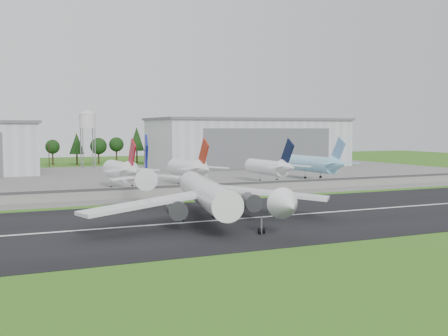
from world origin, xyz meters
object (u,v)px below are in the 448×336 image
main_airliner (207,199)px  parked_jet_red_a (123,171)px  parked_jet_skyblue (315,164)px  parked_jet_red_b (190,169)px  parked_jet_navy (271,167)px

main_airliner → parked_jet_red_a: bearing=-76.3°
parked_jet_skyblue → parked_jet_red_a: bearing=-176.2°
parked_jet_red_b → parked_jet_skyblue: parked_jet_skyblue is taller
main_airliner → parked_jet_skyblue: main_airliner is taller
main_airliner → parked_jet_navy: size_ratio=1.88×
parked_jet_skyblue → main_airliner: bearing=-136.0°
main_airliner → parked_jet_navy: (52.45, 66.96, 1.11)m
main_airliner → parked_jet_navy: main_airliner is taller
main_airliner → parked_jet_red_a: (-1.39, 67.01, 1.45)m
parked_jet_red_a → parked_jet_red_b: parked_jet_red_a is taller
parked_jet_red_a → parked_jet_navy: (53.84, -0.05, -0.34)m
parked_jet_red_a → parked_jet_red_b: size_ratio=1.00×
parked_jet_red_a → parked_jet_red_b: (23.12, -0.01, -0.04)m
main_airliner → parked_jet_red_b: main_airliner is taller
parked_jet_navy → parked_jet_red_a: bearing=179.9°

